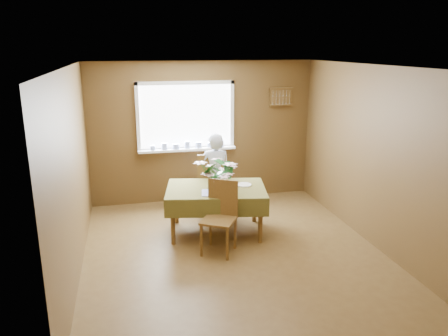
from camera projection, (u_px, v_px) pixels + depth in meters
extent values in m
plane|color=brown|center=(233.00, 252.00, 6.03)|extent=(4.50, 4.50, 0.00)
plane|color=white|center=(234.00, 66.00, 5.35)|extent=(4.50, 4.50, 0.00)
plane|color=brown|center=(203.00, 132.00, 7.80)|extent=(4.00, 0.00, 4.00)
plane|color=brown|center=(300.00, 234.00, 3.58)|extent=(4.00, 0.00, 4.00)
plane|color=brown|center=(73.00, 174.00, 5.26)|extent=(0.00, 4.50, 4.50)
plane|color=brown|center=(371.00, 156.00, 6.12)|extent=(0.00, 4.50, 4.50)
cube|color=white|center=(186.00, 116.00, 7.64)|extent=(1.60, 0.01, 1.10)
cube|color=white|center=(185.00, 83.00, 7.47)|extent=(1.72, 0.06, 0.06)
cube|color=white|center=(187.00, 149.00, 7.78)|extent=(1.72, 0.06, 0.06)
cube|color=white|center=(138.00, 118.00, 7.45)|extent=(0.06, 0.06, 1.22)
cube|color=white|center=(232.00, 115.00, 7.81)|extent=(0.06, 0.06, 1.22)
cube|color=white|center=(187.00, 149.00, 7.72)|extent=(1.72, 0.20, 0.04)
cylinder|color=white|center=(153.00, 148.00, 7.55)|extent=(0.09, 0.09, 0.08)
cylinder|color=white|center=(164.00, 146.00, 7.59)|extent=(0.11, 0.11, 0.12)
cylinder|color=white|center=(176.00, 146.00, 7.64)|extent=(0.12, 0.12, 0.09)
cylinder|color=white|center=(187.00, 145.00, 7.67)|extent=(0.10, 0.10, 0.13)
cylinder|color=white|center=(199.00, 145.00, 7.72)|extent=(0.11, 0.11, 0.10)
cylinder|color=white|center=(210.00, 145.00, 7.77)|extent=(0.09, 0.09, 0.08)
cylinder|color=white|center=(221.00, 143.00, 7.81)|extent=(0.11, 0.11, 0.12)
cube|color=brown|center=(281.00, 97.00, 7.93)|extent=(0.40, 0.03, 0.30)
cube|color=brown|center=(282.00, 88.00, 7.88)|extent=(0.44, 0.04, 0.03)
cube|color=brown|center=(281.00, 105.00, 7.96)|extent=(0.44, 0.04, 0.03)
cylinder|color=brown|center=(173.00, 222.00, 6.18)|extent=(0.07, 0.07, 0.66)
cylinder|color=brown|center=(260.00, 221.00, 6.22)|extent=(0.07, 0.07, 0.66)
cylinder|color=brown|center=(176.00, 203.00, 6.93)|extent=(0.07, 0.07, 0.66)
cylinder|color=brown|center=(255.00, 202.00, 6.98)|extent=(0.07, 0.07, 0.66)
cube|color=brown|center=(216.00, 190.00, 6.48)|extent=(1.54, 1.17, 0.04)
cube|color=#423D18|center=(216.00, 188.00, 6.47)|extent=(1.61, 1.24, 0.01)
cube|color=#423D18|center=(217.00, 209.00, 6.04)|extent=(1.43, 0.28, 0.26)
cube|color=#423D18|center=(215.00, 187.00, 6.99)|extent=(1.43, 0.28, 0.26)
cube|color=#423D18|center=(167.00, 197.00, 6.48)|extent=(0.19, 0.97, 0.26)
cube|color=#423D18|center=(264.00, 196.00, 6.54)|extent=(0.19, 0.97, 0.26)
cube|color=#4C7BD9|center=(216.00, 193.00, 6.25)|extent=(0.47, 0.38, 0.01)
cylinder|color=brown|center=(221.00, 194.00, 7.62)|extent=(0.04, 0.04, 0.49)
cylinder|color=brown|center=(199.00, 195.00, 7.58)|extent=(0.04, 0.04, 0.49)
cylinder|color=brown|center=(223.00, 202.00, 7.25)|extent=(0.04, 0.04, 0.49)
cylinder|color=brown|center=(200.00, 203.00, 7.21)|extent=(0.04, 0.04, 0.49)
cube|color=brown|center=(211.00, 184.00, 7.35)|extent=(0.51, 0.51, 0.03)
cube|color=brown|center=(212.00, 171.00, 7.07)|extent=(0.45, 0.09, 0.54)
cylinder|color=brown|center=(201.00, 241.00, 5.84)|extent=(0.04, 0.04, 0.45)
cylinder|color=brown|center=(227.00, 244.00, 5.73)|extent=(0.04, 0.04, 0.45)
cylinder|color=brown|center=(210.00, 230.00, 6.17)|extent=(0.04, 0.04, 0.45)
cylinder|color=brown|center=(235.00, 233.00, 6.06)|extent=(0.04, 0.04, 0.45)
cube|color=brown|center=(219.00, 220.00, 5.88)|extent=(0.58, 0.58, 0.03)
cube|color=brown|center=(223.00, 197.00, 5.99)|extent=(0.38, 0.24, 0.51)
imported|color=white|center=(215.00, 175.00, 7.12)|extent=(0.56, 0.42, 1.40)
cylinder|color=white|center=(217.00, 188.00, 6.29)|extent=(0.10, 0.10, 0.13)
cylinder|color=#33662D|center=(217.00, 181.00, 6.26)|extent=(0.06, 0.06, 0.09)
cylinder|color=white|center=(244.00, 185.00, 6.60)|extent=(0.30, 0.30, 0.01)
cube|color=silver|center=(226.00, 191.00, 6.32)|extent=(0.08, 0.24, 0.00)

